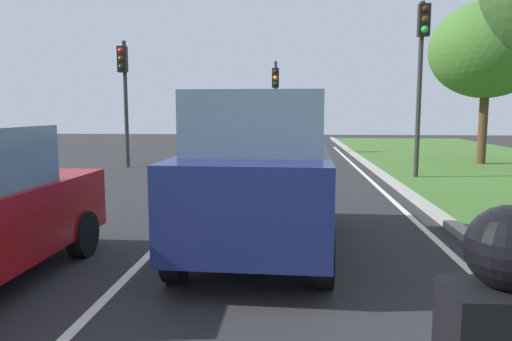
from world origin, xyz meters
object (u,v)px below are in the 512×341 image
Objects in this scene: traffic_light_near_right at (422,58)px; traffic_light_overhead_left at (124,82)px; car_suv_ahead at (261,171)px; tree_roadside_far at (487,50)px; traffic_light_far_median at (276,92)px.

traffic_light_overhead_left is at bearing 166.86° from traffic_light_near_right.
traffic_light_overhead_left is (-9.68, 2.26, -0.50)m from traffic_light_near_right.
tree_roadside_far is at bearing 59.09° from car_suv_ahead.
traffic_light_near_right reaches higher than traffic_light_overhead_left.
car_suv_ahead is 0.76× the size of tree_roadside_far.
tree_roadside_far is (7.90, -4.30, 1.34)m from traffic_light_far_median.
traffic_light_overhead_left is 0.75× the size of tree_roadside_far.
traffic_light_near_right is (4.14, 7.61, 2.38)m from car_suv_ahead.
car_suv_ahead is 1.02× the size of traffic_light_overhead_left.
traffic_light_far_median is at bearing 151.47° from tree_roadside_far.
tree_roadside_far is at bearing 50.16° from traffic_light_near_right.
traffic_light_near_right is at bearing -61.31° from traffic_light_far_median.
traffic_light_far_median is (-0.41, 15.93, 1.72)m from car_suv_ahead.
traffic_light_far_median is 0.72× the size of tree_roadside_far.
traffic_light_near_right is 0.86× the size of tree_roadside_far.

